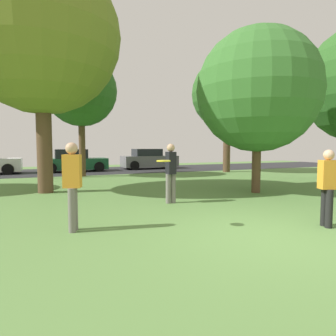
{
  "coord_description": "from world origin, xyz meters",
  "views": [
    {
      "loc": [
        -3.76,
        -4.11,
        1.62
      ],
      "look_at": [
        0.0,
        4.65,
        0.93
      ],
      "focal_mm": 31.57,
      "sensor_mm": 36.0,
      "label": 1
    }
  ],
  "objects_px": {
    "person_thrower": "(328,185)",
    "oak_tree_right": "(81,91)",
    "maple_tree_near": "(258,91)",
    "frisbee_disc": "(163,161)",
    "street_lamp_post": "(38,134)",
    "person_catcher": "(72,182)",
    "parked_car_grey": "(149,160)",
    "birch_tree_lone": "(41,35)",
    "oak_tree_center": "(227,94)",
    "person_bystander": "(171,170)",
    "parked_car_green": "(74,161)"
  },
  "relations": [
    {
      "from": "person_thrower",
      "to": "oak_tree_right",
      "type": "bearing_deg",
      "value": -55.64
    },
    {
      "from": "maple_tree_near",
      "to": "person_thrower",
      "type": "xyz_separation_m",
      "value": [
        -1.69,
        -4.16,
        -2.7
      ]
    },
    {
      "from": "frisbee_disc",
      "to": "street_lamp_post",
      "type": "relative_size",
      "value": 0.08
    },
    {
      "from": "person_catcher",
      "to": "parked_car_grey",
      "type": "height_order",
      "value": "person_catcher"
    },
    {
      "from": "birch_tree_lone",
      "to": "oak_tree_right",
      "type": "bearing_deg",
      "value": 70.1
    },
    {
      "from": "oak_tree_center",
      "to": "street_lamp_post",
      "type": "distance_m",
      "value": 11.33
    },
    {
      "from": "oak_tree_center",
      "to": "person_bystander",
      "type": "relative_size",
      "value": 4.23
    },
    {
      "from": "person_catcher",
      "to": "street_lamp_post",
      "type": "bearing_deg",
      "value": 113.3
    },
    {
      "from": "person_bystander",
      "to": "oak_tree_center",
      "type": "bearing_deg",
      "value": -40.89
    },
    {
      "from": "oak_tree_right",
      "to": "person_bystander",
      "type": "bearing_deg",
      "value": -81.37
    },
    {
      "from": "person_catcher",
      "to": "street_lamp_post",
      "type": "height_order",
      "value": "street_lamp_post"
    },
    {
      "from": "birch_tree_lone",
      "to": "person_thrower",
      "type": "relative_size",
      "value": 5.19
    },
    {
      "from": "person_bystander",
      "to": "frisbee_disc",
      "type": "distance_m",
      "value": 2.76
    },
    {
      "from": "person_catcher",
      "to": "parked_car_grey",
      "type": "xyz_separation_m",
      "value": [
        6.74,
        14.64,
        -0.27
      ]
    },
    {
      "from": "birch_tree_lone",
      "to": "parked_car_grey",
      "type": "relative_size",
      "value": 2.03
    },
    {
      "from": "oak_tree_center",
      "to": "person_thrower",
      "type": "distance_m",
      "value": 13.61
    },
    {
      "from": "person_bystander",
      "to": "frisbee_disc",
      "type": "relative_size",
      "value": 4.55
    },
    {
      "from": "maple_tree_near",
      "to": "person_bystander",
      "type": "distance_m",
      "value": 4.46
    },
    {
      "from": "maple_tree_near",
      "to": "street_lamp_post",
      "type": "xyz_separation_m",
      "value": [
        -7.06,
        8.01,
        -1.3
      ]
    },
    {
      "from": "parked_car_grey",
      "to": "frisbee_disc",
      "type": "bearing_deg",
      "value": -108.54
    },
    {
      "from": "oak_tree_right",
      "to": "person_thrower",
      "type": "height_order",
      "value": "oak_tree_right"
    },
    {
      "from": "maple_tree_near",
      "to": "frisbee_disc",
      "type": "bearing_deg",
      "value": -147.58
    },
    {
      "from": "oak_tree_center",
      "to": "person_catcher",
      "type": "relative_size",
      "value": 4.23
    },
    {
      "from": "street_lamp_post",
      "to": "maple_tree_near",
      "type": "bearing_deg",
      "value": -48.59
    },
    {
      "from": "maple_tree_near",
      "to": "oak_tree_right",
      "type": "bearing_deg",
      "value": 120.72
    },
    {
      "from": "frisbee_disc",
      "to": "parked_car_grey",
      "type": "bearing_deg",
      "value": 71.46
    },
    {
      "from": "birch_tree_lone",
      "to": "parked_car_green",
      "type": "distance_m",
      "value": 10.21
    },
    {
      "from": "maple_tree_near",
      "to": "street_lamp_post",
      "type": "relative_size",
      "value": 1.26
    },
    {
      "from": "person_bystander",
      "to": "oak_tree_right",
      "type": "bearing_deg",
      "value": 10.33
    },
    {
      "from": "birch_tree_lone",
      "to": "parked_car_grey",
      "type": "bearing_deg",
      "value": 52.32
    },
    {
      "from": "oak_tree_right",
      "to": "person_bystander",
      "type": "height_order",
      "value": "oak_tree_right"
    },
    {
      "from": "frisbee_disc",
      "to": "maple_tree_near",
      "type": "bearing_deg",
      "value": 32.42
    },
    {
      "from": "person_thrower",
      "to": "parked_car_green",
      "type": "relative_size",
      "value": 0.38
    },
    {
      "from": "person_catcher",
      "to": "street_lamp_post",
      "type": "xyz_separation_m",
      "value": [
        -0.64,
        10.46,
        1.31
      ]
    },
    {
      "from": "oak_tree_right",
      "to": "street_lamp_post",
      "type": "height_order",
      "value": "oak_tree_right"
    },
    {
      "from": "parked_car_grey",
      "to": "street_lamp_post",
      "type": "distance_m",
      "value": 8.63
    },
    {
      "from": "oak_tree_center",
      "to": "frisbee_disc",
      "type": "bearing_deg",
      "value": -129.48
    },
    {
      "from": "birch_tree_lone",
      "to": "oak_tree_center",
      "type": "height_order",
      "value": "birch_tree_lone"
    },
    {
      "from": "parked_car_grey",
      "to": "street_lamp_post",
      "type": "height_order",
      "value": "street_lamp_post"
    },
    {
      "from": "maple_tree_near",
      "to": "street_lamp_post",
      "type": "distance_m",
      "value": 10.76
    },
    {
      "from": "oak_tree_center",
      "to": "person_bystander",
      "type": "xyz_separation_m",
      "value": [
        -7.49,
        -8.15,
        -3.99
      ]
    },
    {
      "from": "maple_tree_near",
      "to": "person_catcher",
      "type": "relative_size",
      "value": 3.34
    },
    {
      "from": "oak_tree_center",
      "to": "parked_car_green",
      "type": "relative_size",
      "value": 1.75
    },
    {
      "from": "parked_car_grey",
      "to": "street_lamp_post",
      "type": "bearing_deg",
      "value": -150.47
    },
    {
      "from": "parked_car_green",
      "to": "parked_car_grey",
      "type": "xyz_separation_m",
      "value": [
        5.35,
        0.41,
        0.01
      ]
    },
    {
      "from": "maple_tree_near",
      "to": "person_catcher",
      "type": "xyz_separation_m",
      "value": [
        -6.43,
        -2.45,
        -2.61
      ]
    },
    {
      "from": "street_lamp_post",
      "to": "birch_tree_lone",
      "type": "bearing_deg",
      "value": -87.55
    },
    {
      "from": "oak_tree_center",
      "to": "person_catcher",
      "type": "bearing_deg",
      "value": -136.0
    },
    {
      "from": "person_catcher",
      "to": "parked_car_grey",
      "type": "bearing_deg",
      "value": 85.08
    },
    {
      "from": "frisbee_disc",
      "to": "oak_tree_center",
      "type": "bearing_deg",
      "value": 50.52
    }
  ]
}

